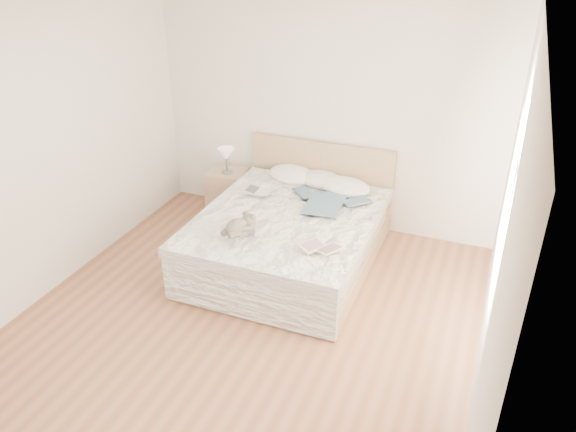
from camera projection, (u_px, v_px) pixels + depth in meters
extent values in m
cube|color=brown|center=(242.00, 327.00, 5.04)|extent=(4.00, 4.50, 0.00)
cube|color=white|center=(226.00, 11.00, 3.77)|extent=(4.00, 4.50, 0.00)
cube|color=silver|center=(325.00, 111.00, 6.25)|extent=(4.00, 0.02, 2.70)
cube|color=silver|center=(15.00, 388.00, 2.56)|extent=(4.00, 0.02, 2.70)
cube|color=silver|center=(36.00, 156.00, 5.06)|extent=(0.02, 4.50, 2.70)
cube|color=silver|center=(503.00, 239.00, 3.75)|extent=(0.02, 4.50, 2.70)
cube|color=white|center=(506.00, 207.00, 3.96)|extent=(0.02, 1.30, 1.10)
cube|color=tan|center=(289.00, 255.00, 5.94)|extent=(1.68, 2.08, 0.20)
cube|color=white|center=(289.00, 234.00, 5.82)|extent=(1.60, 2.00, 0.30)
cube|color=white|center=(287.00, 220.00, 5.69)|extent=(1.72, 2.05, 0.10)
cube|color=tan|center=(321.00, 182.00, 6.60)|extent=(1.70, 0.06, 1.00)
cube|color=#9F826A|center=(228.00, 192.00, 6.88)|extent=(0.48, 0.43, 0.56)
cylinder|color=#4D4843|center=(227.00, 172.00, 6.71)|extent=(0.14, 0.14, 0.02)
cylinder|color=#3F3935|center=(227.00, 164.00, 6.66)|extent=(0.03, 0.03, 0.19)
cone|color=#EDE5C8|center=(226.00, 154.00, 6.60)|extent=(0.24, 0.24, 0.14)
ellipsoid|color=white|center=(292.00, 174.00, 6.46)|extent=(0.68, 0.56, 0.17)
ellipsoid|color=white|center=(320.00, 179.00, 6.34)|extent=(0.58, 0.43, 0.16)
ellipsoid|color=white|center=(345.00, 187.00, 6.17)|extent=(0.64, 0.50, 0.17)
cube|color=silver|center=(258.00, 192.00, 6.08)|extent=(0.30, 0.21, 0.02)
cube|color=#FFF1C9|center=(321.00, 248.00, 5.04)|extent=(0.40, 0.36, 0.02)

